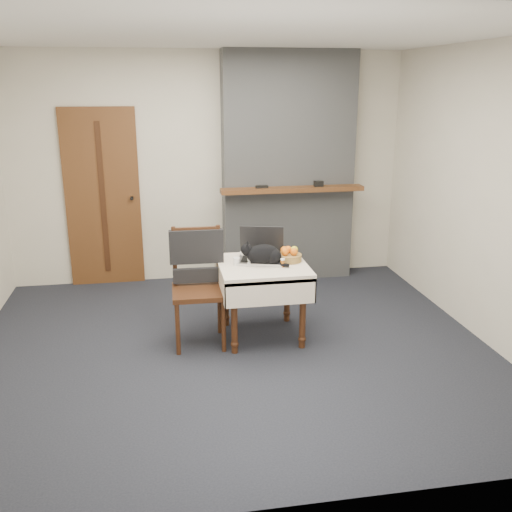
{
  "coord_description": "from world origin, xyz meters",
  "views": [
    {
      "loc": [
        -0.59,
        -4.54,
        2.25
      ],
      "look_at": [
        0.23,
        0.16,
        0.79
      ],
      "focal_mm": 40.0,
      "sensor_mm": 36.0,
      "label": 1
    }
  ],
  "objects_px": {
    "laptop": "(261,252)",
    "chair": "(197,270)",
    "cream_jar": "(237,261)",
    "cat": "(264,255)",
    "side_table": "(263,276)",
    "door": "(103,198)",
    "fruit_basket": "(289,255)",
    "pill_bottle": "(283,263)"
  },
  "relations": [
    {
      "from": "cream_jar",
      "to": "fruit_basket",
      "type": "height_order",
      "value": "fruit_basket"
    },
    {
      "from": "door",
      "to": "chair",
      "type": "xyz_separation_m",
      "value": [
        0.92,
        -1.71,
        -0.34
      ]
    },
    {
      "from": "side_table",
      "to": "chair",
      "type": "relative_size",
      "value": 0.75
    },
    {
      "from": "cat",
      "to": "cream_jar",
      "type": "relative_size",
      "value": 6.12
    },
    {
      "from": "laptop",
      "to": "cat",
      "type": "bearing_deg",
      "value": -74.58
    },
    {
      "from": "laptop",
      "to": "chair",
      "type": "distance_m",
      "value": 0.6
    },
    {
      "from": "pill_bottle",
      "to": "fruit_basket",
      "type": "height_order",
      "value": "fruit_basket"
    },
    {
      "from": "door",
      "to": "chair",
      "type": "bearing_deg",
      "value": -61.69
    },
    {
      "from": "pill_bottle",
      "to": "fruit_basket",
      "type": "distance_m",
      "value": 0.19
    },
    {
      "from": "laptop",
      "to": "chair",
      "type": "height_order",
      "value": "chair"
    },
    {
      "from": "door",
      "to": "side_table",
      "type": "xyz_separation_m",
      "value": [
        1.5,
        -1.76,
        -0.41
      ]
    },
    {
      "from": "cat",
      "to": "pill_bottle",
      "type": "height_order",
      "value": "cat"
    },
    {
      "from": "laptop",
      "to": "door",
      "type": "bearing_deg",
      "value": 147.58
    },
    {
      "from": "side_table",
      "to": "fruit_basket",
      "type": "distance_m",
      "value": 0.3
    },
    {
      "from": "pill_bottle",
      "to": "chair",
      "type": "xyz_separation_m",
      "value": [
        -0.73,
        0.17,
        -0.08
      ]
    },
    {
      "from": "cat",
      "to": "fruit_basket",
      "type": "distance_m",
      "value": 0.26
    },
    {
      "from": "laptop",
      "to": "cream_jar",
      "type": "relative_size",
      "value": 6.95
    },
    {
      "from": "side_table",
      "to": "pill_bottle",
      "type": "relative_size",
      "value": 10.07
    },
    {
      "from": "side_table",
      "to": "pill_bottle",
      "type": "bearing_deg",
      "value": -38.46
    },
    {
      "from": "door",
      "to": "cream_jar",
      "type": "distance_m",
      "value": 2.18
    },
    {
      "from": "cat",
      "to": "cream_jar",
      "type": "bearing_deg",
      "value": -177.32
    },
    {
      "from": "door",
      "to": "side_table",
      "type": "relative_size",
      "value": 2.56
    },
    {
      "from": "cat",
      "to": "side_table",
      "type": "bearing_deg",
      "value": 111.92
    },
    {
      "from": "pill_bottle",
      "to": "cream_jar",
      "type": "bearing_deg",
      "value": 162.07
    },
    {
      "from": "laptop",
      "to": "pill_bottle",
      "type": "height_order",
      "value": "laptop"
    },
    {
      "from": "side_table",
      "to": "laptop",
      "type": "xyz_separation_m",
      "value": [
        0.01,
        0.12,
        0.19
      ]
    },
    {
      "from": "door",
      "to": "cream_jar",
      "type": "height_order",
      "value": "door"
    },
    {
      "from": "pill_bottle",
      "to": "fruit_basket",
      "type": "xyz_separation_m",
      "value": [
        0.1,
        0.16,
        0.01
      ]
    },
    {
      "from": "door",
      "to": "cream_jar",
      "type": "bearing_deg",
      "value": -54.26
    },
    {
      "from": "cat",
      "to": "cream_jar",
      "type": "distance_m",
      "value": 0.25
    },
    {
      "from": "side_table",
      "to": "cat",
      "type": "relative_size",
      "value": 1.87
    },
    {
      "from": "door",
      "to": "laptop",
      "type": "relative_size",
      "value": 4.21
    },
    {
      "from": "fruit_basket",
      "to": "side_table",
      "type": "bearing_deg",
      "value": -170.75
    },
    {
      "from": "cream_jar",
      "to": "fruit_basket",
      "type": "relative_size",
      "value": 0.3
    },
    {
      "from": "fruit_basket",
      "to": "door",
      "type": "bearing_deg",
      "value": 135.48
    },
    {
      "from": "door",
      "to": "pill_bottle",
      "type": "relative_size",
      "value": 25.82
    },
    {
      "from": "fruit_basket",
      "to": "laptop",
      "type": "bearing_deg",
      "value": 162.94
    },
    {
      "from": "chair",
      "to": "door",
      "type": "bearing_deg",
      "value": 119.62
    },
    {
      "from": "cream_jar",
      "to": "cat",
      "type": "bearing_deg",
      "value": -7.92
    },
    {
      "from": "door",
      "to": "side_table",
      "type": "bearing_deg",
      "value": -49.59
    },
    {
      "from": "side_table",
      "to": "cat",
      "type": "xyz_separation_m",
      "value": [
        0.01,
        -0.03,
        0.2
      ]
    },
    {
      "from": "side_table",
      "to": "cream_jar",
      "type": "distance_m",
      "value": 0.28
    }
  ]
}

